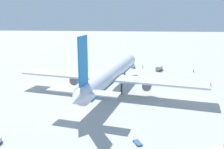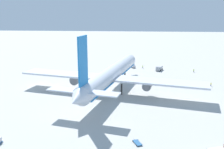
% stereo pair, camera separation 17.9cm
% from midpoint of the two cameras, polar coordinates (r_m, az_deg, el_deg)
% --- Properties ---
extents(ground_plane, '(600.00, 600.00, 0.00)m').
position_cam_midpoint_polar(ground_plane, '(105.12, -0.11, -3.69)').
color(ground_plane, '#B2B2AD').
extents(airliner, '(69.93, 74.92, 25.22)m').
position_cam_midpoint_polar(airliner, '(101.85, -0.39, -0.08)').
color(airliner, silver).
rests_on(airliner, ground).
extents(service_truck_0, '(6.53, 4.38, 2.43)m').
position_cam_midpoint_polar(service_truck_0, '(142.54, 10.46, 1.44)').
color(service_truck_0, '#999EA5').
rests_on(service_truck_0, ground).
extents(service_van, '(4.49, 3.22, 1.97)m').
position_cam_midpoint_polar(service_van, '(147.52, 4.61, 1.94)').
color(service_van, silver).
rests_on(service_van, ground).
extents(baggage_cart_0, '(3.56, 2.47, 0.40)m').
position_cam_midpoint_polar(baggage_cart_0, '(66.03, 5.68, -14.94)').
color(baggage_cart_0, '#26598C').
rests_on(baggage_cart_0, ground).
extents(ground_worker_0, '(0.47, 0.47, 1.61)m').
position_cam_midpoint_polar(ground_worker_0, '(147.26, 6.82, 1.78)').
color(ground_worker_0, black).
rests_on(ground_worker_0, ground).
extents(ground_worker_1, '(0.52, 0.52, 1.78)m').
position_cam_midpoint_polar(ground_worker_1, '(143.21, 17.76, 0.87)').
color(ground_worker_1, black).
rests_on(ground_worker_1, ground).
extents(ground_worker_2, '(0.54, 0.54, 1.71)m').
position_cam_midpoint_polar(ground_worker_2, '(119.10, 21.22, -2.08)').
color(ground_worker_2, '#3F3F47').
rests_on(ground_worker_2, ground).
extents(traffic_cone_0, '(0.36, 0.36, 0.55)m').
position_cam_midpoint_polar(traffic_cone_0, '(119.65, 19.97, -2.19)').
color(traffic_cone_0, orange).
rests_on(traffic_cone_0, ground).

